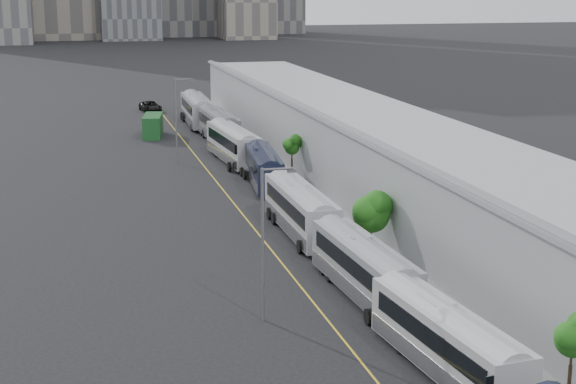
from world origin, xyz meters
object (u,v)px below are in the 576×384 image
object	(u,v)px
bus_4	(301,214)
suv	(150,106)
bus_5	(264,170)
bus_6	(233,147)
shipping_container	(153,126)
bus_2	(447,347)
street_lamp_far	(178,115)
bus_3	(364,273)
bus_7	(219,129)
bus_8	(197,112)
street_lamp_near	(266,234)

from	to	relation	value
bus_4	suv	world-z (taller)	bus_4
bus_5	bus_4	bearing A→B (deg)	-87.29
bus_6	shipping_container	distance (m)	19.87
shipping_container	bus_5	bearing A→B (deg)	-66.26
bus_2	suv	world-z (taller)	bus_2
bus_2	street_lamp_far	xyz separation A→B (m)	(-5.95, 55.81, 3.78)
bus_3	bus_7	bearing A→B (deg)	86.61
bus_7	suv	world-z (taller)	bus_7
bus_4	bus_8	distance (m)	55.91
street_lamp_near	suv	world-z (taller)	street_lamp_near
bus_2	suv	size ratio (longest dim) A/B	2.22
bus_2	suv	distance (m)	96.93
bus_3	bus_7	distance (m)	56.33
bus_6	bus_3	bearing A→B (deg)	-94.23
bus_4	bus_8	xyz separation A→B (m)	(0.35, 55.91, 0.11)
suv	street_lamp_near	bearing A→B (deg)	-99.32
bus_5	bus_8	bearing A→B (deg)	96.84
bus_2	bus_3	xyz separation A→B (m)	(-0.24, 11.76, 0.05)
bus_4	bus_6	xyz separation A→B (m)	(0.31, 29.23, 0.03)
bus_6	street_lamp_far	size ratio (longest dim) A/B	1.48
bus_4	street_lamp_far	bearing A→B (deg)	100.45
bus_8	bus_2	bearing A→B (deg)	-88.55
bus_4	street_lamp_far	distance (m)	30.46
street_lamp_near	shipping_container	bearing A→B (deg)	89.92
street_lamp_near	street_lamp_far	distance (m)	46.40
street_lamp_near	street_lamp_far	bearing A→B (deg)	88.75
bus_3	bus_6	xyz separation A→B (m)	(0.14, 43.55, 0.10)
bus_7	bus_2	bearing A→B (deg)	-92.22
bus_4	bus_5	world-z (taller)	bus_4
suv	bus_6	bearing A→B (deg)	-91.34
bus_4	suv	bearing A→B (deg)	93.56
bus_8	shipping_container	distance (m)	10.51
bus_3	bus_5	size ratio (longest dim) A/B	1.03
bus_4	street_lamp_near	world-z (taller)	street_lamp_near
bus_3	street_lamp_near	distance (m)	7.99
bus_7	bus_6	bearing A→B (deg)	-94.62
bus_4	bus_6	bearing A→B (deg)	89.28
bus_2	street_lamp_near	world-z (taller)	street_lamp_near
bus_3	shipping_container	bearing A→B (deg)	93.48
bus_2	street_lamp_far	world-z (taller)	street_lamp_far
bus_2	shipping_container	distance (m)	74.31
bus_8	suv	size ratio (longest dim) A/B	2.54
street_lamp_near	street_lamp_far	size ratio (longest dim) A/B	0.98
shipping_container	bus_8	bearing A→B (deg)	59.69
bus_7	bus_8	size ratio (longest dim) A/B	0.95
bus_2	bus_6	bearing A→B (deg)	84.73
bus_2	bus_4	world-z (taller)	bus_4
bus_4	shipping_container	distance (m)	48.34
bus_7	suv	distance (m)	29.25
bus_5	bus_8	size ratio (longest dim) A/B	0.87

